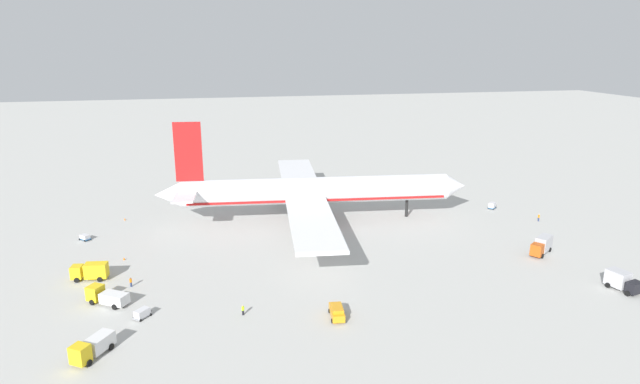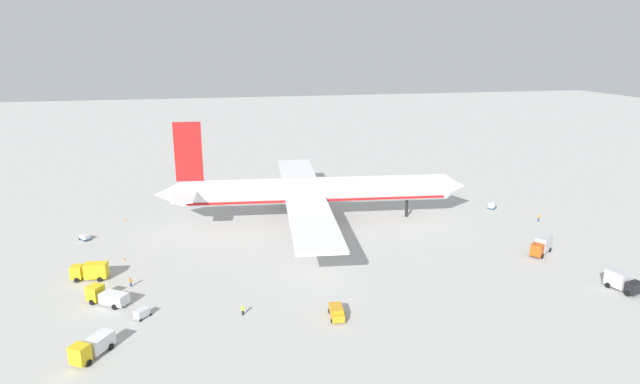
{
  "view_description": "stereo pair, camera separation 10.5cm",
  "coord_description": "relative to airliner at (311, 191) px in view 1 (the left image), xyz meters",
  "views": [
    {
      "loc": [
        -25.18,
        -116.69,
        39.92
      ],
      "look_at": [
        0.35,
        -1.49,
        7.12
      ],
      "focal_mm": 30.17,
      "sensor_mm": 36.0,
      "label": 1
    },
    {
      "loc": [
        -25.08,
        -116.71,
        39.92
      ],
      "look_at": [
        0.35,
        -1.49,
        7.12
      ],
      "focal_mm": 30.17,
      "sensor_mm": 36.0,
      "label": 2
    }
  ],
  "objects": [
    {
      "name": "ground_plane",
      "position": [
        1.37,
        -0.18,
        -7.0
      ],
      "size": [
        600.0,
        600.0,
        0.0
      ],
      "primitive_type": "plane",
      "color": "#B2B2AD"
    },
    {
      "name": "airliner",
      "position": [
        0.0,
        0.0,
        0.0
      ],
      "size": [
        72.17,
        73.55,
        23.4
      ],
      "color": "white",
      "rests_on": "ground"
    },
    {
      "name": "service_truck_0",
      "position": [
        39.98,
        -30.1,
        -5.27
      ],
      "size": [
        6.71,
        5.76,
        3.24
      ],
      "color": "#BF4C14",
      "rests_on": "ground"
    },
    {
      "name": "service_truck_1",
      "position": [
        -44.18,
        -23.85,
        -5.37
      ],
      "size": [
        6.28,
        3.07,
        2.99
      ],
      "color": "yellow",
      "rests_on": "ground"
    },
    {
      "name": "service_truck_2",
      "position": [
        -39.5,
        -49.45,
        -5.55
      ],
      "size": [
        5.21,
        6.55,
        2.83
      ],
      "color": "yellow",
      "rests_on": "ground"
    },
    {
      "name": "service_truck_3",
      "position": [
        -40.04,
        -34.09,
        -5.63
      ],
      "size": [
        7.01,
        5.67,
        2.75
      ],
      "color": "yellow",
      "rests_on": "ground"
    },
    {
      "name": "service_truck_4",
      "position": [
        43.27,
        -47.34,
        -5.36
      ],
      "size": [
        3.78,
        5.93,
        3.11
      ],
      "color": "black",
      "rests_on": "ground"
    },
    {
      "name": "service_van",
      "position": [
        -5.58,
        -46.26,
        -5.96
      ],
      "size": [
        2.43,
        4.86,
        1.97
      ],
      "color": "orange",
      "rests_on": "ground"
    },
    {
      "name": "baggage_cart_0",
      "position": [
        45.92,
        -1.05,
        -6.17
      ],
      "size": [
        2.61,
        2.5,
        1.53
      ],
      "color": "#26598C",
      "rests_on": "ground"
    },
    {
      "name": "baggage_cart_1",
      "position": [
        -49.08,
        -2.75,
        -6.35
      ],
      "size": [
        2.6,
        2.58,
        1.16
      ],
      "color": "#26598C",
      "rests_on": "ground"
    },
    {
      "name": "baggage_cart_2",
      "position": [
        -34.18,
        -39.94,
        -6.25
      ],
      "size": [
        2.81,
        2.95,
        1.37
      ],
      "color": "gray",
      "rests_on": "ground"
    },
    {
      "name": "ground_worker_0",
      "position": [
        51.32,
        -12.35,
        -6.09
      ],
      "size": [
        0.49,
        0.49,
        1.77
      ],
      "color": "navy",
      "rests_on": "ground"
    },
    {
      "name": "ground_worker_1",
      "position": [
        -37.07,
        -28.37,
        -6.15
      ],
      "size": [
        0.52,
        0.52,
        1.67
      ],
      "color": "navy",
      "rests_on": "ground"
    },
    {
      "name": "ground_worker_2",
      "position": [
        -19.29,
        -42.36,
        -6.18
      ],
      "size": [
        0.46,
        0.46,
        1.62
      ],
      "color": "black",
      "rests_on": "ground"
    },
    {
      "name": "traffic_cone_0",
      "position": [
        -39.73,
        -15.81,
        -6.72
      ],
      "size": [
        0.36,
        0.36,
        0.55
      ],
      "primitive_type": "cone",
      "color": "orange",
      "rests_on": "ground"
    },
    {
      "name": "traffic_cone_1",
      "position": [
        -42.58,
        9.14,
        -6.72
      ],
      "size": [
        0.36,
        0.36,
        0.55
      ],
      "primitive_type": "cone",
      "color": "orange",
      "rests_on": "ground"
    }
  ]
}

